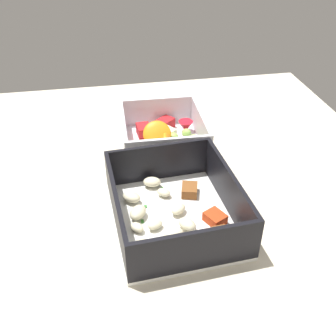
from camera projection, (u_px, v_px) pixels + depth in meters
The scene contains 4 objects.
table_surface at pixel (164, 187), 64.17cm from camera, with size 80.00×80.00×2.00cm, color beige.
pasta_container at pixel (174, 210), 55.05cm from camera, with size 20.88×17.97×6.81cm.
fruit_bowl at pixel (165, 136), 71.62cm from camera, with size 15.95×14.88×5.96cm.
paper_cup_liner at pixel (153, 112), 82.00cm from camera, with size 4.23×4.23×1.60cm, color white.
Camera 1 is at (49.83, -8.24, 40.72)cm, focal length 42.21 mm.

